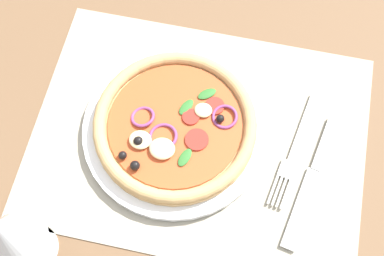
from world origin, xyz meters
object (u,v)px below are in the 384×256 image
object	(u,v)px
knife	(311,182)
pizza	(174,127)
wine_glass	(8,233)
plate	(175,131)
fork	(293,155)

from	to	relation	value
knife	pizza	bearing A→B (deg)	-88.14
pizza	wine_glass	xyz separation A→B (cm)	(14.41, 19.55, 7.54)
knife	wine_glass	bearing A→B (deg)	-53.15
plate	wine_glass	bearing A→B (deg)	53.67
fork	knife	world-z (taller)	knife
plate	pizza	bearing A→B (deg)	85.33
fork	plate	bearing A→B (deg)	-79.16
plate	knife	xyz separation A→B (cm)	(-19.69, 3.34, -0.34)
pizza	knife	size ratio (longest dim) A/B	1.14
knife	wine_glass	size ratio (longest dim) A/B	1.34
knife	plate	bearing A→B (deg)	-88.27
knife	wine_glass	world-z (taller)	wine_glass
plate	pizza	xyz separation A→B (cm)	(0.00, 0.05, 1.68)
plate	fork	xyz separation A→B (cm)	(-16.75, -0.07, -0.38)
pizza	fork	bearing A→B (deg)	-179.60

